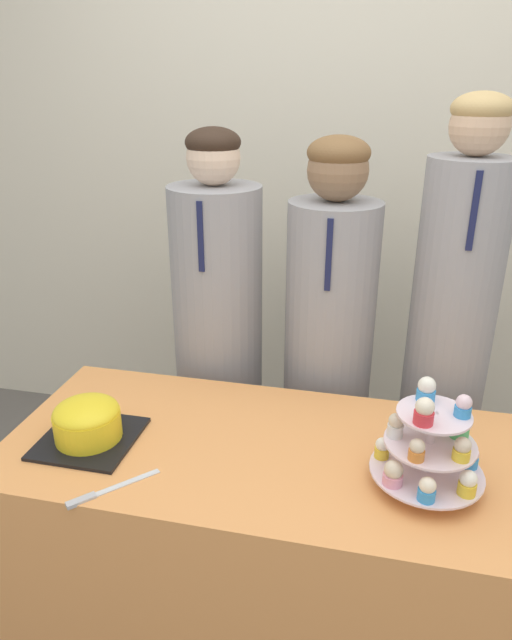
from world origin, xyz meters
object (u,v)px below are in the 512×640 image
object	(u,v)px
cake_knife	(99,494)
student_2	(445,364)
cupcake_stand	(430,444)
student_1	(328,369)
student_0	(219,358)
round_cake	(87,422)

from	to	relation	value
cake_knife	student_2	distance (m)	1.17
cupcake_stand	student_2	distance (m)	0.62
cupcake_stand	student_2	size ratio (longest dim) A/B	0.17
cake_knife	student_2	world-z (taller)	student_2
cake_knife	student_1	distance (m)	0.93
cupcake_stand	student_0	world-z (taller)	student_0
student_1	student_2	distance (m)	0.39
round_cake	student_0	bearing A→B (deg)	73.42
round_cake	student_1	world-z (taller)	student_1
cake_knife	cupcake_stand	xyz separation A→B (m)	(0.75, 0.21, 0.12)
cake_knife	student_1	xyz separation A→B (m)	(0.45, 0.81, -0.04)
student_1	cake_knife	bearing A→B (deg)	-119.17
round_cake	cupcake_stand	world-z (taller)	cupcake_stand
cake_knife	student_1	world-z (taller)	student_1
student_0	student_2	size ratio (longest dim) A/B	0.93
round_cake	cupcake_stand	bearing A→B (deg)	0.70
round_cake	cupcake_stand	size ratio (longest dim) A/B	0.93
cake_knife	cupcake_stand	bearing A→B (deg)	-31.39
cupcake_stand	student_0	distance (m)	0.93
cupcake_stand	student_0	bearing A→B (deg)	138.81
cake_knife	round_cake	bearing A→B (deg)	75.92
cupcake_stand	student_1	xyz separation A→B (m)	(-0.30, 0.61, -0.15)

